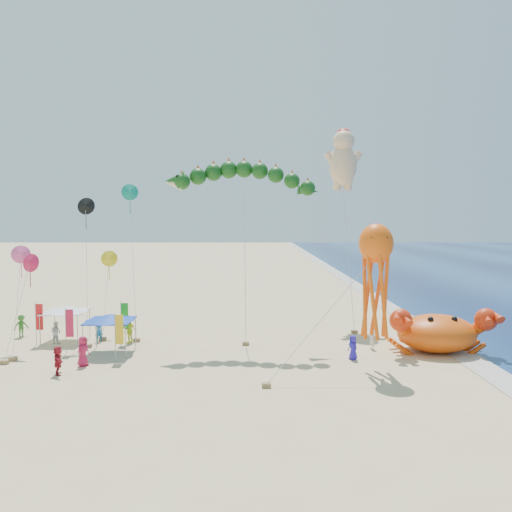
{
  "coord_description": "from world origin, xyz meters",
  "views": [
    {
      "loc": [
        -2.25,
        -33.83,
        9.17
      ],
      "look_at": [
        -2.0,
        2.0,
        6.5
      ],
      "focal_mm": 35.0,
      "sensor_mm": 36.0,
      "label": 1
    }
  ],
  "objects_px": {
    "dragon_kite": "(242,182)",
    "canopy_blue": "(110,318)",
    "crab_inflatable": "(437,332)",
    "canopy_white": "(65,309)",
    "cherub_kite": "(343,158)",
    "octopus_kite": "(375,272)"
  },
  "relations": [
    {
      "from": "dragon_kite",
      "to": "canopy_blue",
      "type": "height_order",
      "value": "dragon_kite"
    },
    {
      "from": "crab_inflatable",
      "to": "dragon_kite",
      "type": "relative_size",
      "value": 0.56
    },
    {
      "from": "dragon_kite",
      "to": "canopy_white",
      "type": "bearing_deg",
      "value": 176.61
    },
    {
      "from": "dragon_kite",
      "to": "cherub_kite",
      "type": "relative_size",
      "value": 0.77
    },
    {
      "from": "dragon_kite",
      "to": "crab_inflatable",
      "type": "bearing_deg",
      "value": -10.28
    },
    {
      "from": "crab_inflatable",
      "to": "octopus_kite",
      "type": "bearing_deg",
      "value": -142.18
    },
    {
      "from": "canopy_white",
      "to": "canopy_blue",
      "type": "bearing_deg",
      "value": -37.69
    },
    {
      "from": "dragon_kite",
      "to": "octopus_kite",
      "type": "height_order",
      "value": "dragon_kite"
    },
    {
      "from": "crab_inflatable",
      "to": "octopus_kite",
      "type": "distance_m",
      "value": 8.23
    },
    {
      "from": "canopy_blue",
      "to": "cherub_kite",
      "type": "bearing_deg",
      "value": 30.45
    },
    {
      "from": "dragon_kite",
      "to": "canopy_white",
      "type": "relative_size",
      "value": 4.01
    },
    {
      "from": "canopy_blue",
      "to": "canopy_white",
      "type": "height_order",
      "value": "same"
    },
    {
      "from": "cherub_kite",
      "to": "canopy_blue",
      "type": "relative_size",
      "value": 5.11
    },
    {
      "from": "dragon_kite",
      "to": "cherub_kite",
      "type": "xyz_separation_m",
      "value": [
        8.69,
        7.88,
        2.68
      ]
    },
    {
      "from": "crab_inflatable",
      "to": "canopy_white",
      "type": "xyz_separation_m",
      "value": [
        -26.75,
        3.23,
        1.03
      ]
    },
    {
      "from": "crab_inflatable",
      "to": "canopy_white",
      "type": "bearing_deg",
      "value": 173.12
    },
    {
      "from": "crab_inflatable",
      "to": "canopy_blue",
      "type": "bearing_deg",
      "value": -179.81
    },
    {
      "from": "cherub_kite",
      "to": "canopy_white",
      "type": "bearing_deg",
      "value": -162.09
    },
    {
      "from": "cherub_kite",
      "to": "canopy_white",
      "type": "relative_size",
      "value": 5.24
    },
    {
      "from": "dragon_kite",
      "to": "canopy_white",
      "type": "xyz_separation_m",
      "value": [
        -13.28,
        0.79,
        -9.38
      ]
    },
    {
      "from": "octopus_kite",
      "to": "canopy_blue",
      "type": "relative_size",
      "value": 2.67
    },
    {
      "from": "crab_inflatable",
      "to": "cherub_kite",
      "type": "bearing_deg",
      "value": 114.87
    }
  ]
}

